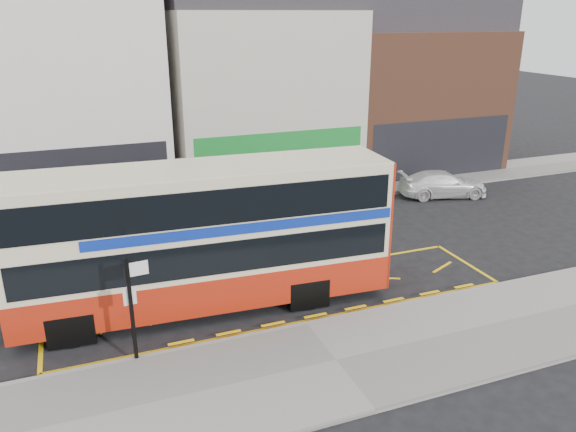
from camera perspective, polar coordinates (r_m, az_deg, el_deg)
name	(u,v)px	position (r m, az deg, el deg)	size (l,w,h in m)	color
ground	(301,321)	(16.51, 1.37, -10.61)	(120.00, 120.00, 0.00)	black
pavement	(336,362)	(14.71, 4.89, -14.58)	(40.00, 4.00, 0.15)	gray
kerb	(306,325)	(16.18, 1.88, -11.01)	(40.00, 0.15, 0.15)	gray
far_pavement	(211,205)	(26.10, -7.85, 1.16)	(50.00, 3.00, 0.15)	gray
road_markings	(282,296)	(17.81, -0.61, -8.16)	(14.00, 3.40, 0.01)	yellow
terrace_left	(67,84)	(28.28, -21.51, 12.36)	(8.00, 8.01, 11.80)	white
terrace_green_shop	(254,82)	(29.70, -3.44, 13.48)	(9.00, 8.01, 11.30)	beige
terrace_right	(405,84)	(33.58, 11.75, 13.00)	(9.00, 8.01, 10.30)	brown
double_decker_bus	(206,236)	(16.52, -8.36, -2.00)	(10.99, 3.13, 4.34)	beige
bus_stop_post	(133,299)	(14.37, -15.48, -8.15)	(0.68, 0.13, 2.72)	black
car_silver	(48,233)	(22.80, -23.18, -1.56)	(1.57, 3.89, 1.33)	#B7B7BC
car_grey	(127,222)	(22.90, -16.05, -0.62)	(1.38, 3.97, 1.31)	#414549
car_white	(443,184)	(28.14, 15.46, 3.15)	(1.71, 4.22, 1.22)	white
street_tree_right	(281,123)	(27.15, -0.70, 9.39)	(2.33, 2.33, 5.02)	#332017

